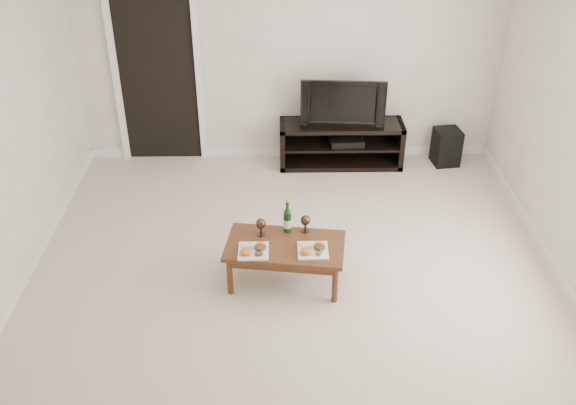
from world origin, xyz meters
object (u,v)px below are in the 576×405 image
(television, at_px, (343,101))
(coffee_table, at_px, (285,263))
(subwoofer, at_px, (446,147))
(media_console, at_px, (341,144))

(television, relative_size, coffee_table, 0.93)
(television, bearing_deg, subwoofer, 4.18)
(media_console, distance_m, television, 0.56)
(television, bearing_deg, media_console, 0.00)
(subwoofer, distance_m, coffee_table, 3.06)
(television, height_order, subwoofer, television)
(subwoofer, bearing_deg, media_console, 172.18)
(coffee_table, bearing_deg, media_console, 72.85)
(media_console, relative_size, subwoofer, 3.33)
(media_console, distance_m, subwoofer, 1.30)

